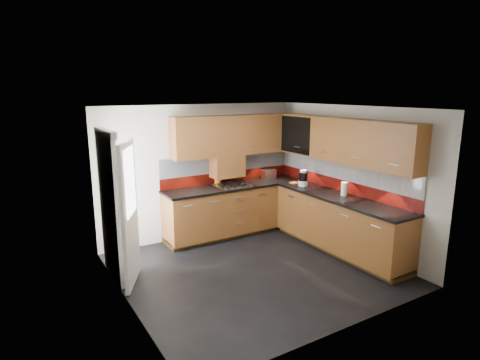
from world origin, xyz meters
TOP-DOWN VIEW (x-y plane):
  - room at (0.00, 0.00)m, footprint 4.00×3.80m
  - base_cabinets at (1.07, 0.72)m, footprint 2.70×3.20m
  - countertop at (1.05, 0.70)m, footprint 2.72×3.22m
  - backsplash at (1.28, 0.93)m, footprint 2.70×3.20m
  - upper_cabinets at (1.23, 0.78)m, footprint 2.50×3.20m
  - extractor_hood at (0.45, 1.64)m, footprint 0.60×0.33m
  - glass_cabinet at (1.71, 1.07)m, footprint 0.32×0.80m
  - back_door at (-1.78, 0.75)m, footprint 0.42×1.19m
  - gas_hob at (0.45, 1.47)m, footprint 0.61×0.53m
  - utensil_pot at (0.30, 1.71)m, footprint 0.13×0.13m
  - toaster at (1.37, 1.61)m, footprint 0.26×0.16m
  - food_processor at (1.56, 0.81)m, footprint 0.17×0.17m
  - paper_towel at (1.70, -0.08)m, footprint 0.12×0.12m
  - orange_cloth at (1.55, 1.05)m, footprint 0.15×0.13m

SIDE VIEW (x-z plane):
  - base_cabinets at x=1.07m, z-range -0.04..0.91m
  - countertop at x=1.05m, z-range 0.90..0.94m
  - orange_cloth at x=1.55m, z-range 0.94..0.96m
  - gas_hob at x=0.45m, z-range 0.93..0.98m
  - toaster at x=1.37m, z-range 0.94..1.13m
  - back_door at x=-1.78m, z-range 0.01..2.05m
  - utensil_pot at x=0.30m, z-range 0.81..1.27m
  - paper_towel at x=1.70m, z-range 0.94..1.16m
  - food_processor at x=1.56m, z-range 0.93..1.22m
  - backsplash at x=1.28m, z-range 0.94..1.48m
  - extractor_hood at x=0.45m, z-range 1.08..1.48m
  - room at x=0.00m, z-range 0.18..2.82m
  - upper_cabinets at x=1.23m, z-range 1.48..2.20m
  - glass_cabinet at x=1.71m, z-range 1.54..2.20m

